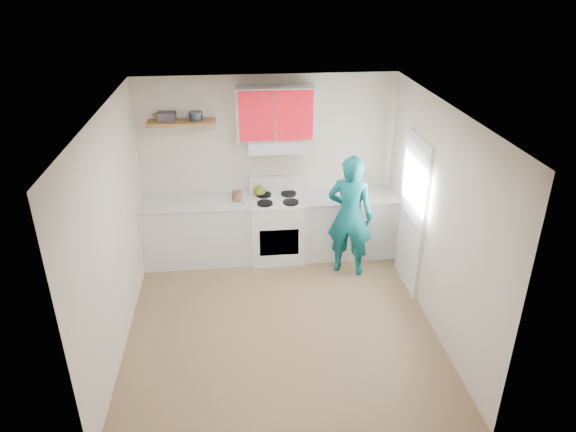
{
  "coord_description": "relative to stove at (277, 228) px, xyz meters",
  "views": [
    {
      "loc": [
        -0.44,
        -5.16,
        3.94
      ],
      "look_at": [
        0.15,
        0.55,
        1.15
      ],
      "focal_mm": 32.73,
      "sensor_mm": 36.0,
      "label": 1
    }
  ],
  "objects": [
    {
      "name": "stove",
      "position": [
        0.0,
        0.0,
        0.0
      ],
      "size": [
        0.76,
        0.65,
        0.92
      ],
      "primitive_type": "cube",
      "color": "white",
      "rests_on": "floor"
    },
    {
      "name": "counter_right",
      "position": [
        1.04,
        0.02,
        -0.01
      ],
      "size": [
        1.32,
        0.6,
        0.9
      ],
      "primitive_type": "cube",
      "color": "silver",
      "rests_on": "floor"
    },
    {
      "name": "person",
      "position": [
        0.94,
        -0.5,
        0.4
      ],
      "size": [
        0.74,
        0.63,
        1.71
      ],
      "primitive_type": "imported",
      "rotation": [
        0.0,
        0.0,
        2.73
      ],
      "color": "#0B5D64",
      "rests_on": "floor"
    },
    {
      "name": "back_wall",
      "position": [
        -0.1,
        0.32,
        0.84
      ],
      "size": [
        3.6,
        0.04,
        2.6
      ],
      "primitive_type": "cube",
      "color": "beige",
      "rests_on": "floor"
    },
    {
      "name": "range_hood",
      "position": [
        0.0,
        0.1,
        1.24
      ],
      "size": [
        0.76,
        0.44,
        0.15
      ],
      "primitive_type": "cube",
      "color": "silver",
      "rests_on": "back_wall"
    },
    {
      "name": "cutting_board",
      "position": [
        0.76,
        0.02,
        0.45
      ],
      "size": [
        0.33,
        0.24,
        0.02
      ],
      "primitive_type": "cube",
      "rotation": [
        0.0,
        0.0,
        -0.01
      ],
      "color": "olive",
      "rests_on": "counter_right"
    },
    {
      "name": "silicone_mat",
      "position": [
        1.5,
        -0.04,
        0.44
      ],
      "size": [
        0.28,
        0.24,
        0.01
      ],
      "primitive_type": "cube",
      "rotation": [
        0.0,
        0.0,
        -0.07
      ],
      "color": "red",
      "rests_on": "counter_right"
    },
    {
      "name": "shelf",
      "position": [
        -1.25,
        0.18,
        1.56
      ],
      "size": [
        0.9,
        0.3,
        0.04
      ],
      "primitive_type": "cube",
      "color": "brown",
      "rests_on": "back_wall"
    },
    {
      "name": "front_wall",
      "position": [
        -0.1,
        -3.47,
        0.84
      ],
      "size": [
        3.6,
        0.04,
        2.6
      ],
      "primitive_type": "cube",
      "color": "beige",
      "rests_on": "floor"
    },
    {
      "name": "tin",
      "position": [
        -1.05,
        0.21,
        1.63
      ],
      "size": [
        0.21,
        0.21,
        0.11
      ],
      "primitive_type": "cylinder",
      "rotation": [
        0.0,
        0.0,
        0.22
      ],
      "color": "#333D4C",
      "rests_on": "shelf"
    },
    {
      "name": "left_wall",
      "position": [
        -1.9,
        -1.57,
        0.84
      ],
      "size": [
        0.04,
        3.8,
        2.6
      ],
      "primitive_type": "cube",
      "color": "beige",
      "rests_on": "floor"
    },
    {
      "name": "crock",
      "position": [
        -0.56,
        0.01,
        0.52
      ],
      "size": [
        0.17,
        0.17,
        0.16
      ],
      "primitive_type": "cylinder",
      "rotation": [
        0.0,
        0.0,
        0.33
      ],
      "color": "brown",
      "rests_on": "counter_left"
    },
    {
      "name": "floor",
      "position": [
        -0.1,
        -1.57,
        -0.46
      ],
      "size": [
        3.8,
        3.8,
        0.0
      ],
      "primitive_type": "plane",
      "color": "brown",
      "rests_on": "ground"
    },
    {
      "name": "counter_left",
      "position": [
        -1.14,
        0.02,
        -0.01
      ],
      "size": [
        1.52,
        0.6,
        0.9
      ],
      "primitive_type": "cube",
      "color": "silver",
      "rests_on": "floor"
    },
    {
      "name": "door",
      "position": [
        1.68,
        -0.88,
        0.56
      ],
      "size": [
        0.05,
        0.85,
        2.05
      ],
      "primitive_type": "cube",
      "color": "white",
      "rests_on": "floor"
    },
    {
      "name": "right_wall",
      "position": [
        1.7,
        -1.57,
        0.84
      ],
      "size": [
        0.04,
        3.8,
        2.6
      ],
      "primitive_type": "cube",
      "color": "beige",
      "rests_on": "floor"
    },
    {
      "name": "books",
      "position": [
        -1.44,
        0.2,
        1.64
      ],
      "size": [
        0.24,
        0.18,
        0.12
      ],
      "primitive_type": "cube",
      "rotation": [
        0.0,
        0.0,
        -0.06
      ],
      "color": "#3B343A",
      "rests_on": "shelf"
    },
    {
      "name": "door_glass",
      "position": [
        1.65,
        -0.88,
        0.99
      ],
      "size": [
        0.01,
        0.55,
        0.95
      ],
      "primitive_type": "cube",
      "color": "white",
      "rests_on": "door"
    },
    {
      "name": "upper_cabinets",
      "position": [
        0.0,
        0.16,
        1.66
      ],
      "size": [
        1.02,
        0.33,
        0.7
      ],
      "primitive_type": "cube",
      "color": "red",
      "rests_on": "back_wall"
    },
    {
      "name": "ceiling",
      "position": [
        -0.1,
        -1.57,
        2.14
      ],
      "size": [
        3.6,
        3.8,
        0.04
      ],
      "primitive_type": "cube",
      "color": "white",
      "rests_on": "floor"
    },
    {
      "name": "kettle",
      "position": [
        -0.24,
        0.16,
        0.54
      ],
      "size": [
        0.24,
        0.24,
        0.16
      ],
      "primitive_type": "ellipsoid",
      "rotation": [
        0.0,
        0.0,
        -0.41
      ],
      "color": "#636C1E",
      "rests_on": "stove"
    }
  ]
}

